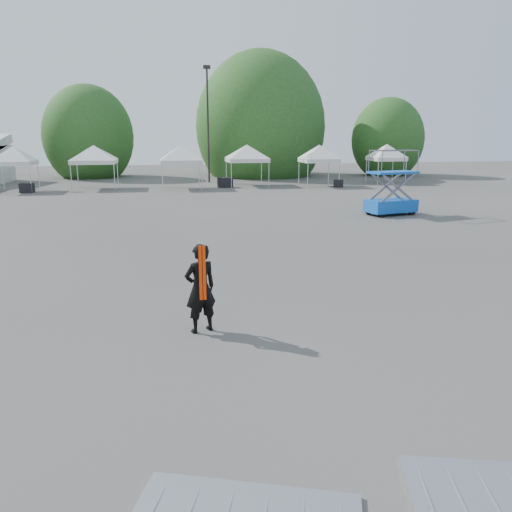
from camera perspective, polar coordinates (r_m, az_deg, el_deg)
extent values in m
plane|color=#474442|center=(13.14, -4.99, -4.56)|extent=(120.00, 120.00, 0.00)
cylinder|color=black|center=(44.63, -5.50, 14.45)|extent=(0.16, 0.16, 9.50)
cube|color=black|center=(44.97, -5.65, 20.70)|extent=(0.60, 0.25, 0.30)
cylinder|color=#382314|center=(52.95, -18.36, 9.78)|extent=(0.36, 0.36, 2.27)
ellipsoid|color=#204C19|center=(52.87, -18.60, 12.81)|extent=(4.16, 4.16, 4.78)
cylinder|color=#382314|center=(52.50, 0.50, 10.72)|extent=(0.36, 0.36, 2.80)
ellipsoid|color=#204C19|center=(52.43, 0.51, 14.49)|extent=(5.12, 5.12, 5.89)
cylinder|color=#382314|center=(54.68, 14.63, 10.04)|extent=(0.36, 0.36, 2.10)
ellipsoid|color=#204C19|center=(54.60, 14.79, 12.75)|extent=(3.84, 3.84, 4.42)
cylinder|color=silver|center=(39.78, -24.38, 8.00)|extent=(0.06, 0.06, 2.00)
cylinder|color=silver|center=(42.91, -26.95, 8.07)|extent=(0.06, 0.06, 2.00)
cylinder|color=silver|center=(42.27, -23.59, 8.34)|extent=(0.06, 0.06, 2.00)
cube|color=silver|center=(41.27, -25.87, 9.53)|extent=(2.76, 2.76, 0.30)
pyramid|color=silver|center=(41.23, -26.05, 11.25)|extent=(3.91, 3.91, 1.10)
cylinder|color=silver|center=(40.06, -20.38, 8.39)|extent=(0.06, 0.06, 2.00)
cylinder|color=silver|center=(39.66, -15.87, 8.68)|extent=(0.06, 0.06, 2.00)
cylinder|color=silver|center=(43.14, -19.71, 8.76)|extent=(0.06, 0.06, 2.00)
cylinder|color=silver|center=(42.77, -15.52, 9.03)|extent=(0.06, 0.06, 2.00)
cube|color=silver|center=(41.31, -17.98, 10.22)|extent=(3.33, 3.33, 0.30)
pyramid|color=silver|center=(41.27, -18.11, 11.95)|extent=(4.71, 4.71, 1.10)
cylinder|color=silver|center=(38.43, -10.63, 8.81)|extent=(0.06, 0.06, 2.00)
cylinder|color=silver|center=(38.55, -6.18, 8.98)|extent=(0.06, 0.06, 2.00)
cylinder|color=silver|center=(41.38, -10.66, 9.14)|extent=(0.06, 0.06, 2.00)
cylinder|color=silver|center=(41.49, -6.52, 9.30)|extent=(0.06, 0.06, 2.00)
cube|color=silver|center=(39.87, -8.55, 10.62)|extent=(3.16, 3.16, 0.30)
pyramid|color=silver|center=(39.82, -8.62, 12.41)|extent=(4.47, 4.47, 1.10)
cylinder|color=silver|center=(40.18, -2.84, 9.23)|extent=(0.06, 0.06, 2.00)
cylinder|color=silver|center=(40.71, 1.48, 9.30)|extent=(0.06, 0.06, 2.00)
cylinder|color=silver|center=(43.20, -3.41, 9.53)|extent=(0.06, 0.06, 2.00)
cylinder|color=silver|center=(43.70, 0.63, 9.60)|extent=(0.06, 0.06, 2.00)
cube|color=silver|center=(41.85, -1.04, 10.90)|extent=(3.26, 3.26, 0.30)
pyramid|color=silver|center=(41.81, -1.05, 12.61)|extent=(4.61, 4.61, 1.10)
cylinder|color=silver|center=(40.05, 5.93, 9.16)|extent=(0.06, 0.06, 2.00)
cylinder|color=silver|center=(40.87, 9.50, 9.14)|extent=(0.06, 0.06, 2.00)
cylinder|color=silver|center=(42.55, 4.92, 9.44)|extent=(0.06, 0.06, 2.00)
cylinder|color=silver|center=(43.33, 8.30, 9.43)|extent=(0.06, 0.06, 2.00)
cube|color=silver|center=(41.61, 7.21, 10.78)|extent=(2.82, 2.82, 0.30)
pyramid|color=silver|center=(41.57, 7.26, 12.50)|extent=(3.98, 3.98, 1.10)
cylinder|color=silver|center=(43.73, 13.77, 9.22)|extent=(0.06, 0.06, 2.00)
cylinder|color=silver|center=(44.82, 16.73, 9.14)|extent=(0.06, 0.06, 2.00)
cylinder|color=silver|center=(46.02, 12.48, 9.49)|extent=(0.06, 0.06, 2.00)
cylinder|color=silver|center=(47.06, 15.33, 9.42)|extent=(0.06, 0.06, 2.00)
cube|color=silver|center=(45.33, 14.66, 10.68)|extent=(2.71, 2.71, 0.30)
pyramid|color=silver|center=(45.29, 14.76, 12.26)|extent=(3.83, 3.83, 1.10)
imported|color=black|center=(10.56, -6.38, -3.70)|extent=(0.82, 0.68, 1.92)
cube|color=#FC3505|center=(10.27, -6.35, -1.97)|extent=(0.15, 0.03, 1.15)
cube|color=#0D4CAC|center=(27.26, 15.14, 5.58)|extent=(2.81, 1.82, 0.65)
cube|color=#0D4CAC|center=(27.09, 15.36, 9.20)|extent=(2.69, 1.75, 0.11)
cylinder|color=black|center=(26.29, 14.15, 4.72)|extent=(0.41, 0.24, 0.39)
cylinder|color=black|center=(27.50, 17.39, 4.89)|extent=(0.41, 0.24, 0.39)
cylinder|color=black|center=(27.15, 12.77, 5.06)|extent=(0.41, 0.24, 0.39)
cylinder|color=black|center=(28.32, 15.98, 5.22)|extent=(0.41, 0.24, 0.39)
cube|color=#A2A5AA|center=(7.09, 26.40, -22.99)|extent=(2.44, 1.68, 0.05)
cube|color=black|center=(40.19, -24.71, 7.07)|extent=(0.99, 0.84, 0.68)
cube|color=black|center=(40.43, -3.54, 8.39)|extent=(1.26, 1.15, 0.79)
cube|color=black|center=(41.11, 9.39, 8.19)|extent=(0.94, 0.83, 0.61)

